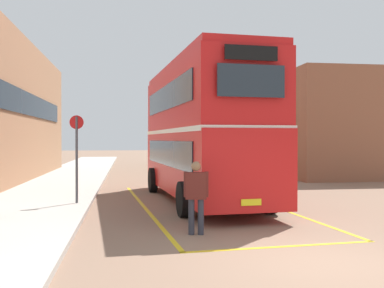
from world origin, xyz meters
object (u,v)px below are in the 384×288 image
single_deck_bus (194,146)px  bus_stop_sign (77,151)px  pedestrian_boarding (196,192)px  double_decker_bus (201,130)px

single_deck_bus → bus_stop_sign: (-6.99, -21.49, 0.17)m
pedestrian_boarding → bus_stop_sign: bearing=124.3°
single_deck_bus → bus_stop_sign: single_deck_bus is taller
single_deck_bus → bus_stop_sign: bearing=-108.0°
double_decker_bus → pedestrian_boarding: size_ratio=5.97×
double_decker_bus → pedestrian_boarding: (-1.03, -5.45, -1.55)m
double_decker_bus → single_deck_bus: 20.85m
pedestrian_boarding → bus_stop_sign: size_ratio=0.60×
pedestrian_boarding → bus_stop_sign: bus_stop_sign is taller
double_decker_bus → bus_stop_sign: bearing=-168.5°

